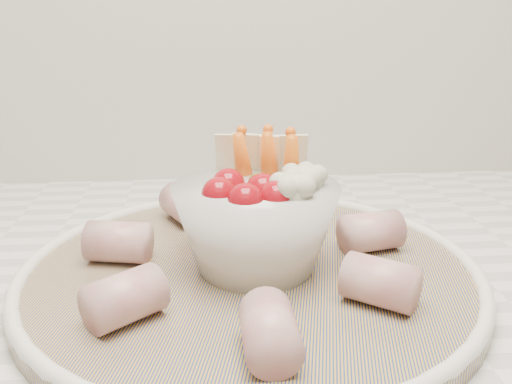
{
  "coord_description": "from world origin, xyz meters",
  "views": [
    {
      "loc": [
        -0.01,
        0.99,
        1.15
      ],
      "look_at": [
        0.03,
        1.43,
        1.0
      ],
      "focal_mm": 40.0,
      "sensor_mm": 36.0,
      "label": 1
    }
  ],
  "objects": [
    {
      "name": "cured_meat_rolls",
      "position": [
        0.02,
        1.43,
        0.95
      ],
      "size": [
        0.28,
        0.3,
        0.04
      ],
      "color": "#A94D53",
      "rests_on": "serving_platter"
    },
    {
      "name": "serving_platter",
      "position": [
        0.02,
        1.43,
        0.93
      ],
      "size": [
        0.46,
        0.46,
        0.02
      ],
      "color": "navy",
      "rests_on": "kitchen_counter"
    },
    {
      "name": "veggie_bowl",
      "position": [
        0.03,
        1.43,
        0.98
      ],
      "size": [
        0.14,
        0.14,
        0.11
      ],
      "color": "silver",
      "rests_on": "serving_platter"
    }
  ]
}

